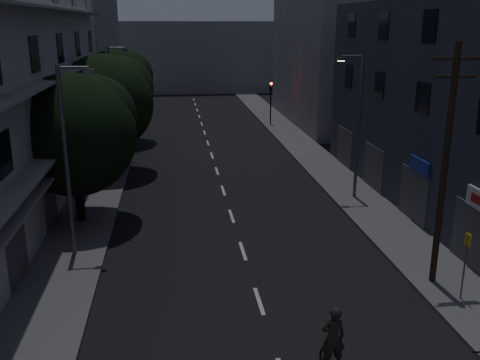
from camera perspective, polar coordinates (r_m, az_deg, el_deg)
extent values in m
plane|color=black|center=(37.12, -2.54, 1.17)|extent=(160.00, 160.00, 0.00)
cube|color=#565659|center=(37.27, -14.11, 0.87)|extent=(3.00, 90.00, 0.15)
cube|color=#565659|center=(38.42, 8.68, 1.64)|extent=(3.00, 90.00, 0.15)
cube|color=beige|center=(19.97, 2.05, -12.76)|extent=(0.15, 2.00, 0.01)
cube|color=beige|center=(23.96, 0.31, -7.56)|extent=(0.15, 2.00, 0.01)
cube|color=beige|center=(28.10, -0.91, -3.87)|extent=(0.15, 2.00, 0.01)
cube|color=beige|center=(32.33, -1.80, -1.13)|extent=(0.15, 2.00, 0.01)
cube|color=beige|center=(36.63, -2.48, 0.98)|extent=(0.15, 2.00, 0.01)
cube|color=beige|center=(40.98, -3.01, 2.63)|extent=(0.15, 2.00, 0.01)
cube|color=beige|center=(45.35, -3.45, 3.97)|extent=(0.15, 2.00, 0.01)
cube|color=beige|center=(49.75, -3.81, 5.07)|extent=(0.15, 2.00, 0.01)
cube|color=beige|center=(54.16, -4.11, 6.00)|extent=(0.15, 2.00, 0.01)
cube|color=beige|center=(58.59, -4.37, 6.78)|extent=(0.15, 2.00, 0.01)
cube|color=beige|center=(63.02, -4.59, 7.45)|extent=(0.15, 2.00, 0.01)
cube|color=beige|center=(67.47, -4.78, 8.04)|extent=(0.15, 2.00, 0.01)
cube|color=beige|center=(71.92, -4.95, 8.55)|extent=(0.15, 2.00, 0.01)
cube|color=black|center=(22.02, -22.90, -5.52)|extent=(0.06, 1.60, 1.60)
cube|color=black|center=(27.52, -19.73, -0.92)|extent=(0.06, 1.60, 1.60)
cube|color=black|center=(33.19, -17.63, 2.14)|extent=(0.06, 1.60, 1.60)
cube|color=black|center=(38.96, -16.15, 4.29)|extent=(0.06, 1.60, 1.60)
cube|color=black|center=(44.79, -15.05, 5.89)|extent=(0.06, 1.60, 1.60)
cube|color=black|center=(21.11, -23.85, 2.58)|extent=(0.06, 1.60, 1.60)
cube|color=black|center=(26.80, -20.38, 5.63)|extent=(0.06, 1.60, 1.60)
cube|color=black|center=(32.60, -18.12, 7.59)|extent=(0.06, 1.60, 1.60)
cube|color=black|center=(38.46, -16.53, 8.96)|extent=(0.06, 1.60, 1.60)
cube|color=black|center=(44.35, -15.35, 9.95)|extent=(0.06, 1.60, 1.60)
cube|color=black|center=(26.44, -21.08, 12.45)|extent=(0.06, 1.60, 1.60)
cube|color=black|center=(32.31, -18.63, 13.20)|extent=(0.06, 1.60, 1.60)
cube|color=black|center=(38.21, -16.92, 13.71)|extent=(0.06, 1.60, 1.60)
cube|color=black|center=(44.14, -15.67, 14.07)|extent=(0.06, 1.60, 1.60)
cube|color=gray|center=(29.80, -18.02, 4.49)|extent=(1.00, 32.40, 0.12)
cube|color=gray|center=(29.35, -18.58, 10.61)|extent=(1.00, 32.40, 0.12)
cube|color=gray|center=(29.25, -19.17, 16.84)|extent=(1.00, 32.40, 0.12)
cube|color=gray|center=(30.00, -18.06, 2.80)|extent=(0.80, 32.40, 0.12)
cube|color=#424247|center=(22.23, -22.70, -6.96)|extent=(0.06, 2.40, 2.40)
cube|color=#424247|center=(27.69, -19.59, -2.10)|extent=(0.06, 2.40, 2.40)
cube|color=#424247|center=(33.33, -17.53, 1.14)|extent=(0.06, 2.40, 2.40)
cube|color=#424247|center=(39.08, -16.07, 3.43)|extent=(0.06, 2.40, 2.40)
cube|color=#424247|center=(44.90, -14.98, 5.14)|extent=(0.06, 2.40, 2.40)
cube|color=#2A2D39|center=(29.15, 23.72, 6.67)|extent=(6.00, 28.00, 11.00)
cube|color=black|center=(27.18, 18.91, 8.26)|extent=(0.06, 1.40, 1.50)
cube|color=black|center=(32.17, 14.65, 9.74)|extent=(0.06, 1.40, 1.50)
cube|color=black|center=(37.31, 11.53, 10.79)|extent=(0.06, 1.40, 1.50)
cube|color=black|center=(26.96, 19.58, 15.21)|extent=(0.06, 1.40, 1.50)
cube|color=black|center=(31.99, 15.09, 15.62)|extent=(0.06, 1.40, 1.50)
cube|color=black|center=(37.15, 11.83, 15.85)|extent=(0.06, 1.40, 1.50)
cube|color=#424247|center=(23.66, 23.54, -5.66)|extent=(0.06, 3.00, 2.60)
cube|color=#424247|center=(28.21, 17.99, -1.61)|extent=(0.06, 3.00, 2.60)
cube|color=#424247|center=(33.05, 14.03, 1.29)|extent=(0.06, 3.00, 2.60)
cube|color=#424247|center=(38.07, 11.10, 3.44)|extent=(0.06, 3.00, 2.60)
cube|color=navy|center=(27.29, 18.60, 1.46)|extent=(0.12, 2.00, 0.70)
cube|color=slate|center=(59.43, -16.59, 14.06)|extent=(6.00, 20.00, 16.00)
cube|color=slate|center=(54.86, 8.71, 12.83)|extent=(6.00, 20.00, 13.00)
cube|color=slate|center=(80.89, -5.35, 12.96)|extent=(24.00, 8.00, 10.00)
cylinder|color=black|center=(27.69, -16.85, -0.24)|extent=(0.44, 0.44, 3.99)
sphere|color=black|center=(27.13, -17.27, 4.61)|extent=(5.98, 5.98, 5.98)
sphere|color=black|center=(27.59, -15.30, 6.53)|extent=(4.19, 4.19, 4.19)
sphere|color=black|center=(26.62, -19.15, 5.21)|extent=(3.89, 3.89, 3.89)
cylinder|color=black|center=(36.46, -13.96, 4.04)|extent=(0.44, 0.44, 4.18)
sphere|color=black|center=(36.03, -14.24, 7.94)|extent=(6.30, 6.30, 6.30)
sphere|color=black|center=(36.60, -12.70, 9.42)|extent=(4.41, 4.41, 4.41)
sphere|color=black|center=(35.45, -15.68, 8.48)|extent=(4.09, 4.09, 4.09)
cylinder|color=black|center=(45.98, -12.95, 6.58)|extent=(0.44, 0.44, 4.15)
sphere|color=black|center=(45.64, -13.15, 9.65)|extent=(6.20, 6.20, 6.20)
sphere|color=black|center=(46.25, -11.96, 10.78)|extent=(4.34, 4.34, 4.34)
sphere|color=black|center=(45.07, -14.26, 10.09)|extent=(4.03, 4.03, 4.03)
cylinder|color=black|center=(52.98, 3.28, 7.69)|extent=(0.12, 0.12, 3.20)
cube|color=black|center=(52.71, 3.32, 9.90)|extent=(0.28, 0.22, 0.90)
sphere|color=#FF0C05|center=(52.53, 3.35, 10.24)|extent=(0.22, 0.22, 0.22)
sphere|color=#3F330C|center=(52.56, 3.35, 9.91)|extent=(0.22, 0.22, 0.22)
sphere|color=black|center=(52.59, 3.34, 9.59)|extent=(0.22, 0.22, 0.22)
cylinder|color=black|center=(50.79, -11.21, 7.04)|extent=(0.12, 0.12, 3.20)
cube|color=black|center=(50.51, -11.34, 9.33)|extent=(0.28, 0.22, 0.90)
sphere|color=black|center=(50.33, -11.37, 9.68)|extent=(0.22, 0.22, 0.22)
sphere|color=#3F330C|center=(50.36, -11.36, 9.34)|extent=(0.22, 0.22, 0.22)
sphere|color=#0CFF26|center=(50.40, -11.34, 9.00)|extent=(0.22, 0.22, 0.22)
cylinder|color=#5B5F63|center=(23.32, -18.04, 1.72)|extent=(0.18, 0.18, 8.00)
cylinder|color=#5B5F63|center=(22.59, -17.39, 11.40)|extent=(1.20, 0.10, 0.10)
cube|color=#5B5F63|center=(22.51, -15.83, 11.12)|extent=(0.45, 0.25, 0.18)
cube|color=#4C4C4C|center=(22.52, -15.81, 10.87)|extent=(0.35, 0.18, 0.04)
cylinder|color=#505457|center=(30.51, 12.53, 5.46)|extent=(0.18, 0.18, 8.00)
cylinder|color=#505457|center=(29.84, 11.88, 12.82)|extent=(1.20, 0.10, 0.10)
cube|color=#505457|center=(29.66, 10.74, 12.57)|extent=(0.45, 0.25, 0.18)
cube|color=#FFD88C|center=(29.67, 10.73, 12.38)|extent=(0.35, 0.18, 0.04)
cylinder|color=#595B60|center=(40.73, -13.54, 8.06)|extent=(0.18, 0.18, 8.00)
cylinder|color=#595B60|center=(40.32, -13.04, 13.59)|extent=(1.20, 0.10, 0.10)
cube|color=#595B60|center=(40.27, -12.16, 13.43)|extent=(0.45, 0.25, 0.18)
cube|color=#4C4C4C|center=(40.28, -12.15, 13.29)|extent=(0.35, 0.18, 0.04)
cylinder|color=black|center=(20.81, 20.98, 1.15)|extent=(0.24, 0.24, 9.00)
cube|color=black|center=(20.22, 22.12, 11.88)|extent=(1.80, 0.10, 0.10)
cube|color=black|center=(20.26, 21.94, 10.19)|extent=(1.50, 0.10, 0.10)
cylinder|color=#595B60|center=(20.84, 22.82, -8.55)|extent=(0.06, 0.06, 2.50)
cube|color=yellow|center=(20.44, 23.14, -5.87)|extent=(0.05, 0.35, 0.45)
imported|color=black|center=(15.48, 9.89, -16.23)|extent=(0.71, 0.49, 1.90)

